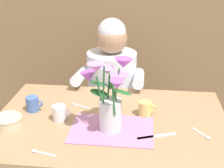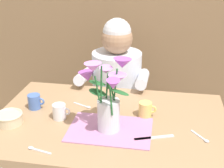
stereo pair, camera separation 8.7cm
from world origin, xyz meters
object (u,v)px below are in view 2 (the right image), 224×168
seated_person (117,98)px  tea_cup (35,102)px  ceramic_mug (145,110)px  flower_vase (108,97)px  ceramic_bowl (9,118)px  dinner_knife (154,138)px  coffee_cup (60,112)px

seated_person → tea_cup: (-0.37, -0.56, 0.22)m
seated_person → ceramic_mug: size_ratio=12.20×
flower_vase → ceramic_bowl: bearing=-177.4°
seated_person → ceramic_mug: bearing=-63.5°
seated_person → ceramic_mug: 0.64m
flower_vase → ceramic_bowl: 0.52m
seated_person → ceramic_bowl: (-0.43, -0.73, 0.21)m
flower_vase → dinner_knife: 0.29m
flower_vase → ceramic_mug: (0.17, 0.16, -0.14)m
ceramic_bowl → ceramic_mug: 0.69m
dinner_knife → tea_cup: size_ratio=2.04×
ceramic_mug → coffee_cup: bearing=-167.4°
seated_person → dinner_knife: 0.82m
ceramic_mug → tea_cup: bearing=-178.9°
dinner_knife → ceramic_mug: 0.21m
flower_vase → seated_person: bearing=95.7°
ceramic_bowl → dinner_knife: size_ratio=0.72×
tea_cup → seated_person: bearing=56.8°
coffee_cup → dinner_knife: bearing=-11.7°
seated_person → ceramic_mug: seated_person is taller
coffee_cup → tea_cup: bearing=153.6°
flower_vase → dinner_knife: size_ratio=1.93×
coffee_cup → tea_cup: 0.19m
flower_vase → coffee_cup: bearing=165.9°
flower_vase → coffee_cup: size_ratio=3.95×
ceramic_bowl → ceramic_mug: bearing=15.6°
seated_person → coffee_cup: bearing=-103.9°
seated_person → ceramic_mug: (0.24, -0.55, 0.22)m
flower_vase → ceramic_mug: size_ratio=3.95×
flower_vase → dinner_knife: (0.22, -0.03, -0.18)m
ceramic_bowl → coffee_cup: size_ratio=1.46×
tea_cup → coffee_cup: bearing=-26.4°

